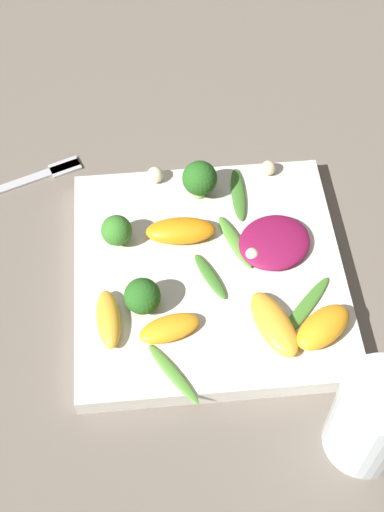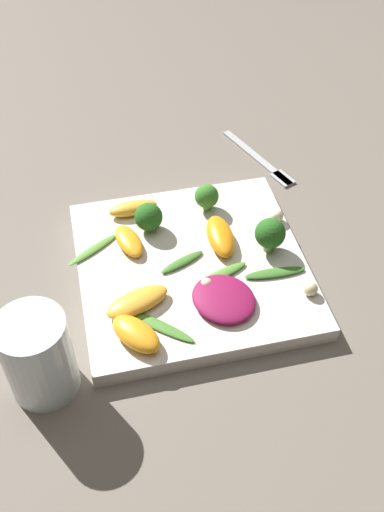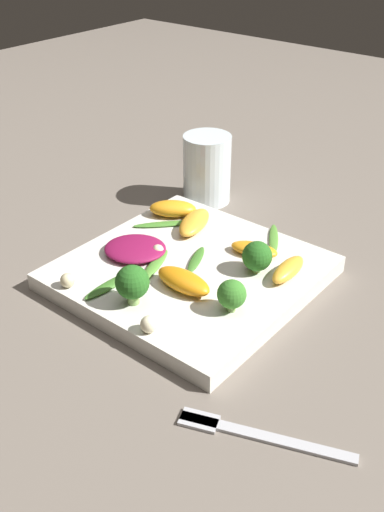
{
  "view_description": "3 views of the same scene",
  "coord_description": "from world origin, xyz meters",
  "views": [
    {
      "loc": [
        -0.06,
        -0.41,
        0.63
      ],
      "look_at": [
        -0.02,
        0.01,
        0.03
      ],
      "focal_mm": 50.0,
      "sensor_mm": 36.0,
      "label": 1
    },
    {
      "loc": [
        0.49,
        -0.11,
        0.56
      ],
      "look_at": [
        0.01,
        -0.0,
        0.04
      ],
      "focal_mm": 42.0,
      "sensor_mm": 36.0,
      "label": 2
    },
    {
      "loc": [
        -0.39,
        0.47,
        0.42
      ],
      "look_at": [
        -0.0,
        -0.0,
        0.04
      ],
      "focal_mm": 42.0,
      "sensor_mm": 36.0,
      "label": 3
    }
  ],
  "objects": [
    {
      "name": "macadamia_nut_1",
      "position": [
        0.08,
        0.12,
        0.03
      ],
      "size": [
        0.02,
        0.02,
        0.02
      ],
      "color": "beige",
      "rests_on": "plate"
    },
    {
      "name": "broccoli_floret_1",
      "position": [
        0.0,
        0.1,
        0.05
      ],
      "size": [
        0.04,
        0.04,
        0.05
      ],
      "color": "#84AD5B",
      "rests_on": "plate"
    },
    {
      "name": "orange_segment_2",
      "position": [
        -0.05,
        -0.07,
        0.03
      ],
      "size": [
        0.07,
        0.04,
        0.01
      ],
      "color": "orange",
      "rests_on": "plate"
    },
    {
      "name": "macadamia_nut_0",
      "position": [
        0.05,
        0.01,
        0.03
      ],
      "size": [
        0.01,
        0.01,
        0.01
      ],
      "color": "beige",
      "rests_on": "plate"
    },
    {
      "name": "broccoli_floret_2",
      "position": [
        -0.07,
        -0.04,
        0.04
      ],
      "size": [
        0.04,
        0.04,
        0.04
      ],
      "color": "#84AD5B",
      "rests_on": "plate"
    },
    {
      "name": "orange_segment_4",
      "position": [
        0.1,
        -0.09,
        0.03
      ],
      "size": [
        0.07,
        0.07,
        0.02
      ],
      "color": "orange",
      "rests_on": "plate"
    },
    {
      "name": "orange_segment_1",
      "position": [
        -0.1,
        -0.06,
        0.03
      ],
      "size": [
        0.03,
        0.07,
        0.02
      ],
      "color": "#FCAD33",
      "rests_on": "plate"
    },
    {
      "name": "drinking_glass",
      "position": [
        0.12,
        -0.19,
        0.05
      ],
      "size": [
        0.07,
        0.07,
        0.1
      ],
      "color": "silver",
      "rests_on": "ground_plane"
    },
    {
      "name": "ground_plane",
      "position": [
        0.0,
        0.0,
        0.0
      ],
      "size": [
        2.4,
        2.4,
        0.0
      ],
      "primitive_type": "plane",
      "color": "#6B6056"
    },
    {
      "name": "arugula_sprig_3",
      "position": [
        0.09,
        -0.06,
        0.02
      ],
      "size": [
        0.07,
        0.08,
        0.0
      ],
      "color": "#47842D",
      "rests_on": "plate"
    },
    {
      "name": "orange_segment_3",
      "position": [
        0.05,
        -0.08,
        0.03
      ],
      "size": [
        0.06,
        0.08,
        0.02
      ],
      "color": "#FCAD33",
      "rests_on": "plate"
    },
    {
      "name": "arugula_sprig_4",
      "position": [
        -0.0,
        -0.01,
        0.02
      ],
      "size": [
        0.04,
        0.06,
        0.01
      ],
      "color": "#3D7528",
      "rests_on": "plate"
    },
    {
      "name": "fork",
      "position": [
        -0.19,
        0.16,
        0.0
      ],
      "size": [
        0.16,
        0.07,
        0.01
      ],
      "color": "#B2B2B7",
      "rests_on": "ground_plane"
    },
    {
      "name": "arugula_sprig_0",
      "position": [
        0.04,
        0.09,
        0.02
      ],
      "size": [
        0.02,
        0.08,
        0.01
      ],
      "color": "#3D7528",
      "rests_on": "plate"
    },
    {
      "name": "arugula_sprig_2",
      "position": [
        -0.05,
        -0.12,
        0.02
      ],
      "size": [
        0.05,
        0.07,
        0.0
      ],
      "color": "#518E33",
      "rests_on": "plate"
    },
    {
      "name": "macadamia_nut_2",
      "position": [
        -0.05,
        0.12,
        0.03
      ],
      "size": [
        0.02,
        0.02,
        0.02
      ],
      "color": "beige",
      "rests_on": "plate"
    },
    {
      "name": "arugula_sprig_1",
      "position": [
        0.03,
        0.03,
        0.02
      ],
      "size": [
        0.04,
        0.07,
        0.01
      ],
      "color": "#518E33",
      "rests_on": "plate"
    },
    {
      "name": "broccoli_floret_0",
      "position": [
        -0.09,
        0.04,
        0.04
      ],
      "size": [
        0.03,
        0.03,
        0.04
      ],
      "color": "#7A9E51",
      "rests_on": "plate"
    },
    {
      "name": "orange_segment_0",
      "position": [
        -0.03,
        0.04,
        0.03
      ],
      "size": [
        0.07,
        0.04,
        0.02
      ],
      "color": "orange",
      "rests_on": "plate"
    },
    {
      "name": "radicchio_leaf_0",
      "position": [
        0.07,
        0.02,
        0.03
      ],
      "size": [
        0.1,
        0.1,
        0.01
      ],
      "color": "maroon",
      "rests_on": "plate"
    },
    {
      "name": "plate",
      "position": [
        0.0,
        0.0,
        0.01
      ],
      "size": [
        0.28,
        0.28,
        0.02
      ],
      "color": "silver",
      "rests_on": "ground_plane"
    }
  ]
}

